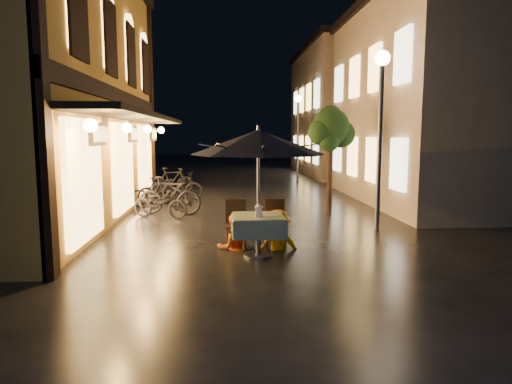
{
  "coord_description": "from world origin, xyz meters",
  "views": [
    {
      "loc": [
        -0.7,
        -8.65,
        2.3
      ],
      "look_at": [
        -0.06,
        0.36,
        1.15
      ],
      "focal_mm": 32.0,
      "sensor_mm": 36.0,
      "label": 1
    }
  ],
  "objects": [
    {
      "name": "bicycle_3",
      "position": [
        -2.74,
        6.05,
        0.46
      ],
      "size": [
        1.6,
        0.74,
        0.92
      ],
      "primitive_type": "imported",
      "rotation": [
        0.0,
        0.0,
        1.36
      ],
      "color": "black",
      "rests_on": "ground"
    },
    {
      "name": "bicycle_2",
      "position": [
        -2.84,
        5.96,
        0.44
      ],
      "size": [
        1.72,
        0.77,
        0.87
      ],
      "primitive_type": "imported",
      "rotation": [
        0.0,
        0.0,
        1.69
      ],
      "color": "black",
      "rests_on": "ground"
    },
    {
      "name": "streetlamp_far",
      "position": [
        3.0,
        14.0,
        2.92
      ],
      "size": [
        0.36,
        0.36,
        4.23
      ],
      "color": "#59595E",
      "rests_on": "ground"
    },
    {
      "name": "bicycle_1",
      "position": [
        -2.26,
        4.39,
        0.55
      ],
      "size": [
        1.9,
        0.85,
        1.1
      ],
      "primitive_type": "imported",
      "rotation": [
        0.0,
        0.0,
        1.39
      ],
      "color": "black",
      "rests_on": "ground"
    },
    {
      "name": "bicycle_5",
      "position": [
        -2.71,
        9.09,
        0.52
      ],
      "size": [
        1.77,
        1.12,
        1.03
      ],
      "primitive_type": "imported",
      "rotation": [
        0.0,
        0.0,
        1.98
      ],
      "color": "black",
      "rests_on": "ground"
    },
    {
      "name": "person_yellow",
      "position": [
        0.38,
        0.33,
        0.77
      ],
      "size": [
        1.0,
        0.58,
        1.53
      ],
      "primitive_type": "imported",
      "rotation": [
        0.0,
        0.0,
        3.13
      ],
      "color": "#FF9E00",
      "rests_on": "ground"
    },
    {
      "name": "patio_umbrella",
      "position": [
        -0.06,
        -0.24,
        2.15
      ],
      "size": [
        2.52,
        2.52,
        2.46
      ],
      "color": "#59595E",
      "rests_on": "ground"
    },
    {
      "name": "bicycle_0",
      "position": [
        -2.45,
        3.86,
        0.43
      ],
      "size": [
        1.72,
        1.14,
        0.85
      ],
      "primitive_type": "imported",
      "rotation": [
        0.0,
        0.0,
        1.18
      ],
      "color": "black",
      "rests_on": "ground"
    },
    {
      "name": "table_lantern",
      "position": [
        -0.06,
        -0.36,
        0.92
      ],
      "size": [
        0.16,
        0.16,
        0.25
      ],
      "color": "white",
      "rests_on": "cafe_table"
    },
    {
      "name": "cafe_table",
      "position": [
        -0.06,
        -0.24,
        0.59
      ],
      "size": [
        0.99,
        0.99,
        0.78
      ],
      "color": "#59595E",
      "rests_on": "ground"
    },
    {
      "name": "streetlamp_near",
      "position": [
        3.0,
        2.0,
        2.92
      ],
      "size": [
        0.36,
        0.36,
        4.23
      ],
      "color": "#59595E",
      "rests_on": "ground"
    },
    {
      "name": "east_building_far",
      "position": [
        7.49,
        18.0,
        3.66
      ],
      "size": [
        7.3,
        10.3,
        7.3
      ],
      "color": "#B0A58A",
      "rests_on": "ground"
    },
    {
      "name": "cafe_chair_left",
      "position": [
        -0.46,
        0.5,
        0.54
      ],
      "size": [
        0.42,
        0.42,
        0.97
      ],
      "color": "black",
      "rests_on": "ground"
    },
    {
      "name": "bicycle_4",
      "position": [
        -2.36,
        7.48,
        0.48
      ],
      "size": [
        1.92,
        0.89,
        0.97
      ],
      "primitive_type": "imported",
      "rotation": [
        0.0,
        0.0,
        1.43
      ],
      "color": "black",
      "rests_on": "ground"
    },
    {
      "name": "west_building",
      "position": [
        -5.72,
        4.0,
        3.71
      ],
      "size": [
        5.9,
        11.4,
        7.4
      ],
      "color": "gold",
      "rests_on": "ground"
    },
    {
      "name": "street_tree",
      "position": [
        2.41,
        4.51,
        2.42
      ],
      "size": [
        1.43,
        1.2,
        3.15
      ],
      "color": "black",
      "rests_on": "ground"
    },
    {
      "name": "ground",
      "position": [
        0.0,
        0.0,
        0.0
      ],
      "size": [
        90.0,
        90.0,
        0.0
      ],
      "primitive_type": "plane",
      "color": "black",
      "rests_on": "ground"
    },
    {
      "name": "cafe_chair_right",
      "position": [
        0.34,
        0.5,
        0.54
      ],
      "size": [
        0.42,
        0.42,
        0.97
      ],
      "color": "black",
      "rests_on": "ground"
    },
    {
      "name": "person_orange",
      "position": [
        -0.52,
        0.35,
        0.68
      ],
      "size": [
        0.75,
        0.63,
        1.35
      ],
      "primitive_type": "imported",
      "rotation": [
        0.0,
        0.0,
        3.34
      ],
      "color": "orange",
      "rests_on": "ground"
    },
    {
      "name": "east_building_near",
      "position": [
        7.49,
        6.5,
        3.41
      ],
      "size": [
        7.3,
        9.3,
        6.8
      ],
      "color": "#B0A58A",
      "rests_on": "ground"
    }
  ]
}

